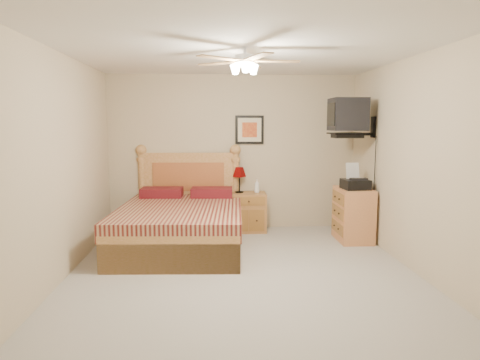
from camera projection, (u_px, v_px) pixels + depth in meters
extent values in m
plane|color=#A19B91|center=(243.00, 274.00, 4.91)|extent=(4.50, 4.50, 0.00)
cube|color=white|center=(243.00, 50.00, 4.58)|extent=(4.00, 4.50, 0.04)
cube|color=#C0AF8E|center=(233.00, 153.00, 6.97)|extent=(4.00, 0.04, 2.50)
cube|color=#C0AF8E|center=(272.00, 204.00, 2.52)|extent=(4.00, 0.04, 2.50)
cube|color=#C0AF8E|center=(59.00, 167.00, 4.61)|extent=(0.04, 4.50, 2.50)
cube|color=#C0AF8E|center=(418.00, 165.00, 4.88)|extent=(0.04, 4.50, 2.50)
cube|color=#9D6834|center=(248.00, 212.00, 6.87)|extent=(0.58, 0.44, 0.62)
imported|color=white|center=(257.00, 186.00, 6.85)|extent=(0.09, 0.09, 0.22)
cube|color=black|center=(250.00, 130.00, 6.92)|extent=(0.46, 0.04, 0.46)
cube|color=#B17248|center=(353.00, 214.00, 6.30)|extent=(0.47, 0.67, 0.78)
imported|color=#ADA18B|center=(351.00, 186.00, 6.43)|extent=(0.22, 0.27, 0.02)
imported|color=gray|center=(350.00, 184.00, 6.45)|extent=(0.22, 0.27, 0.02)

